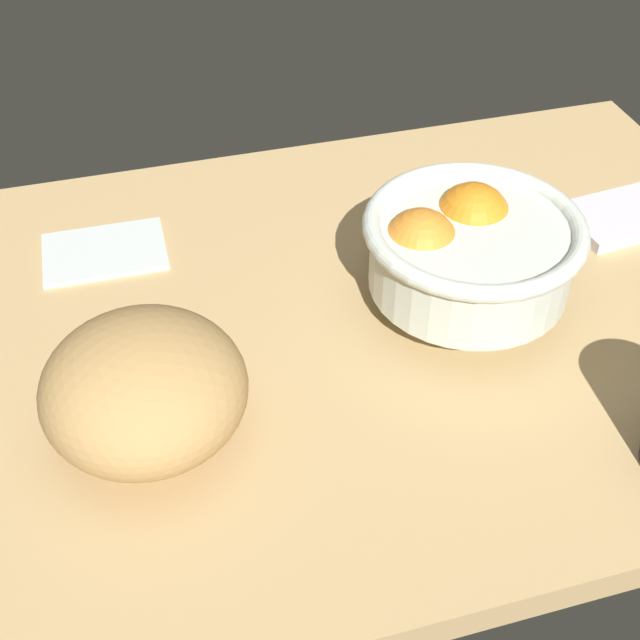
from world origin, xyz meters
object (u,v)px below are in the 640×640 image
bread_loaf (144,389)px  napkin_folded (630,214)px  napkin_spare (104,250)px  fruit_bowl (467,249)px

bread_loaf → napkin_folded: (-52.33, -15.57, -4.27)cm
napkin_spare → fruit_bowl: bearing=152.1°
napkin_folded → bread_loaf: bearing=16.6°
fruit_bowl → napkin_spare: (31.47, -16.65, -5.90)cm
fruit_bowl → napkin_spare: 36.09cm
bread_loaf → napkin_spare: bread_loaf is taller
napkin_folded → napkin_spare: size_ratio=1.12×
fruit_bowl → napkin_folded: fruit_bowl is taller
bread_loaf → napkin_spare: (1.66, -24.57, -4.42)cm
fruit_bowl → napkin_folded: (-22.52, -7.65, -5.75)cm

